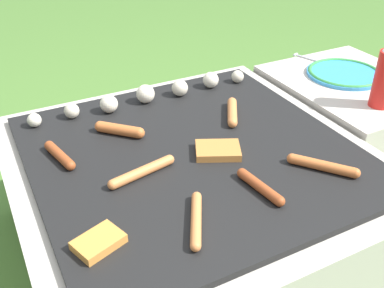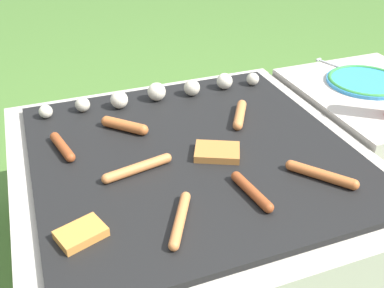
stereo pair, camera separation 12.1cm
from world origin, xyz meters
The scene contains 15 objects.
ground_plane centered at (0.00, 0.00, 0.00)m, with size 14.00×14.00×0.00m, color #47702D.
grill centered at (0.00, 0.00, 0.19)m, with size 0.96×0.96×0.39m.
side_ledge centered at (0.73, 0.13, 0.19)m, with size 0.49×0.58×0.39m.
sausage_front_left centered at (0.20, 0.11, 0.40)m, with size 0.10×0.15×0.03m.
sausage_front_center centered at (0.25, -0.24, 0.40)m, with size 0.13×0.15×0.03m.
sausage_mid_left centered at (-0.16, -0.05, 0.40)m, with size 0.19×0.06×0.03m.
sausage_mid_right centered at (-0.13, -0.27, 0.40)m, with size 0.10×0.16×0.02m.
sausage_back_left centered at (0.06, -0.23, 0.40)m, with size 0.04×0.16×0.03m.
sausage_back_right centered at (-0.15, 0.17, 0.40)m, with size 0.12×0.12×0.03m.
sausage_back_center centered at (-0.33, 0.12, 0.40)m, with size 0.05×0.15×0.03m.
bread_slice_center centered at (-0.34, -0.23, 0.40)m, with size 0.11×0.10×0.02m.
bread_slice_right centered at (0.05, -0.05, 0.40)m, with size 0.14×0.13×0.02m.
mushroom_row centered at (0.02, 0.33, 0.42)m, with size 0.75×0.07×0.06m.
plate_colorful centered at (0.73, 0.19, 0.40)m, with size 0.27×0.27×0.02m.
fork_utensil centered at (0.73, 0.35, 0.39)m, with size 0.08×0.21×0.01m.
Camera 1 is at (-0.47, -0.91, 1.06)m, focal length 42.00 mm.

